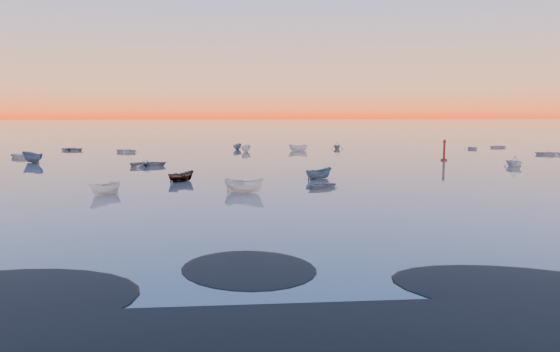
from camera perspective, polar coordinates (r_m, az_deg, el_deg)
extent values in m
plane|color=slate|center=(123.20, -3.99, 3.47)|extent=(600.00, 600.00, 0.00)
imported|color=#37526A|center=(58.81, 4.07, -0.31)|extent=(2.98, 3.71, 1.19)
imported|color=silver|center=(77.95, 23.23, 0.92)|extent=(3.44, 2.08, 1.12)
cylinder|color=#4D1012|center=(83.75, 16.75, 1.60)|extent=(0.93, 0.93, 0.31)
cylinder|color=#4D1012|center=(83.65, 16.79, 2.48)|extent=(0.33, 0.33, 2.69)
cone|color=#4D1012|center=(83.55, 16.82, 3.58)|extent=(0.62, 0.62, 0.52)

